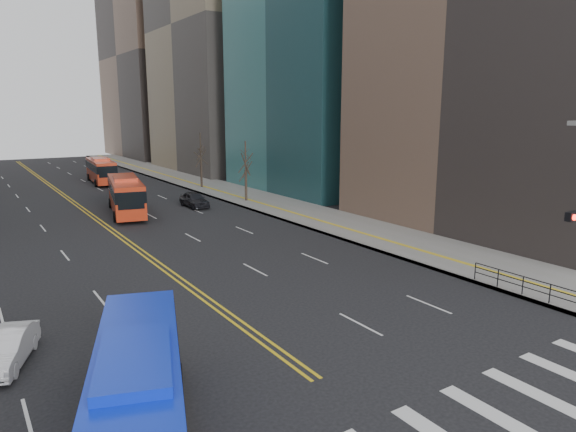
# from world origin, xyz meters

# --- Properties ---
(sidewalk_right) EXTENTS (7.00, 130.00, 0.15)m
(sidewalk_right) POSITION_xyz_m (17.50, 45.00, 0.07)
(sidewalk_right) COLOR gray
(sidewalk_right) RESTS_ON ground
(centerline) EXTENTS (0.55, 100.00, 0.01)m
(centerline) POSITION_xyz_m (0.00, 55.00, 0.01)
(centerline) COLOR gold
(centerline) RESTS_ON ground
(pedestrian_railing) EXTENTS (0.06, 6.06, 1.02)m
(pedestrian_railing) POSITION_xyz_m (14.30, 6.00, 0.82)
(pedestrian_railing) COLOR black
(pedestrian_railing) RESTS_ON sidewalk_right
(street_trees) EXTENTS (35.20, 47.20, 7.60)m
(street_trees) POSITION_xyz_m (-7.18, 34.55, 4.87)
(street_trees) COLOR black
(street_trees) RESTS_ON ground
(blue_bus) EXTENTS (6.00, 11.65, 3.35)m
(blue_bus) POSITION_xyz_m (-6.87, 4.00, 1.76)
(blue_bus) COLOR #0D2AC8
(blue_bus) RESTS_ON ground
(red_bus_near) EXTENTS (4.84, 11.77, 3.63)m
(red_bus_near) POSITION_xyz_m (3.10, 40.44, 2.02)
(red_bus_near) COLOR #B32C13
(red_bus_near) RESTS_ON ground
(red_bus_far) EXTENTS (3.50, 11.17, 3.49)m
(red_bus_far) POSITION_xyz_m (6.37, 64.00, 1.94)
(red_bus_far) COLOR #B32C13
(red_bus_far) RESTS_ON ground
(car_white) EXTENTS (2.93, 4.42, 1.38)m
(car_white) POSITION_xyz_m (-9.49, 12.54, 0.69)
(car_white) COLOR silver
(car_white) RESTS_ON ground
(car_dark_mid) EXTENTS (1.88, 4.62, 1.57)m
(car_dark_mid) POSITION_xyz_m (9.97, 40.11, 0.79)
(car_dark_mid) COLOR black
(car_dark_mid) RESTS_ON ground
(car_dark_far) EXTENTS (3.05, 4.81, 1.24)m
(car_dark_far) POSITION_xyz_m (7.80, 65.24, 0.62)
(car_dark_far) COLOR black
(car_dark_far) RESTS_ON ground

